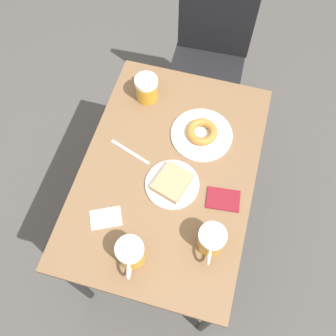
{
  "coord_description": "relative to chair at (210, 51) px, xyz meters",
  "views": [
    {
      "loc": [
        0.18,
        -0.64,
        2.08
      ],
      "look_at": [
        0.0,
        0.0,
        0.78
      ],
      "focal_mm": 40.0,
      "sensor_mm": 36.0,
      "label": 1
    }
  ],
  "objects": [
    {
      "name": "beer_mug_right",
      "position": [
        -0.18,
        -0.54,
        0.27
      ],
      "size": [
        0.1,
        0.12,
        0.11
      ],
      "color": "#C68C23",
      "rests_on": "table"
    },
    {
      "name": "plate_with_donut",
      "position": [
        0.09,
        -0.67,
        0.23
      ],
      "size": [
        0.26,
        0.26,
        0.04
      ],
      "color": "white",
      "rests_on": "table"
    },
    {
      "name": "beer_mug_left",
      "position": [
        0.22,
        -1.11,
        0.27
      ],
      "size": [
        0.1,
        0.14,
        0.11
      ],
      "color": "#C68C23",
      "rests_on": "table"
    },
    {
      "name": "beer_mug_center",
      "position": [
        -0.03,
        -1.23,
        0.27
      ],
      "size": [
        0.1,
        0.14,
        0.11
      ],
      "color": "#C68C23",
      "rests_on": "table"
    },
    {
      "name": "chair",
      "position": [
        0.0,
        0.0,
        0.0
      ],
      "size": [
        0.41,
        0.41,
        0.9
      ],
      "rotation": [
        0.0,
        0.0,
        0.04
      ],
      "color": "black",
      "rests_on": "ground_plane"
    },
    {
      "name": "passport_near_edge",
      "position": [
        0.24,
        -0.93,
        0.21
      ],
      "size": [
        0.13,
        0.1,
        0.01
      ],
      "rotation": [
        0.0,
        0.0,
        1.68
      ],
      "color": "maroon",
      "rests_on": "table"
    },
    {
      "name": "napkin_folded",
      "position": [
        -0.17,
        -1.12,
        0.21
      ],
      "size": [
        0.14,
        0.12,
        0.0
      ],
      "rotation": [
        0.0,
        0.0,
        0.45
      ],
      "color": "white",
      "rests_on": "table"
    },
    {
      "name": "fork",
      "position": [
        -0.17,
        -0.83,
        0.21
      ],
      "size": [
        0.18,
        0.07,
        0.0
      ],
      "rotation": [
        0.0,
        0.0,
        4.37
      ],
      "color": "silver",
      "rests_on": "table"
    },
    {
      "name": "table",
      "position": [
        0.0,
        -0.86,
        0.14
      ],
      "size": [
        0.68,
        1.0,
        0.76
      ],
      "color": "brown",
      "rests_on": "ground_plane"
    },
    {
      "name": "ground_plane",
      "position": [
        0.0,
        -0.86,
        -0.55
      ],
      "size": [
        8.0,
        8.0,
        0.0
      ],
      "primitive_type": "plane",
      "color": "#474442"
    },
    {
      "name": "plate_with_cake",
      "position": [
        0.03,
        -0.92,
        0.23
      ],
      "size": [
        0.21,
        0.21,
        0.04
      ],
      "color": "white",
      "rests_on": "table"
    }
  ]
}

